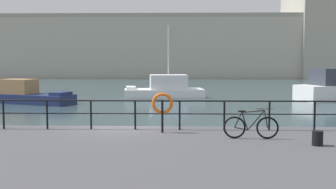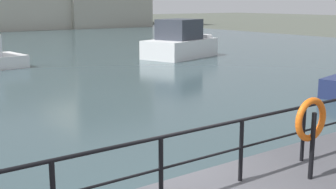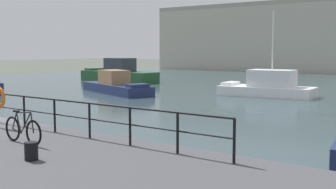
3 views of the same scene
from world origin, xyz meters
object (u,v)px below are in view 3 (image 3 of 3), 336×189
(moored_small_launch, at_px, (116,85))
(mooring_bollard, at_px, (31,151))
(moored_blue_motorboat, at_px, (268,86))
(moored_harbor_tender, at_px, (118,74))
(parked_bicycle, at_px, (23,130))

(moored_small_launch, height_order, mooring_bollard, moored_small_launch)
(moored_blue_motorboat, height_order, mooring_bollard, moored_blue_motorboat)
(moored_harbor_tender, bearing_deg, moored_blue_motorboat, 171.06)
(moored_harbor_tender, height_order, moored_blue_motorboat, moored_blue_motorboat)
(moored_harbor_tender, distance_m, parked_bicycle, 37.18)
(moored_blue_motorboat, relative_size, mooring_bollard, 16.72)
(mooring_bollard, bearing_deg, moored_harbor_tender, 130.60)
(moored_harbor_tender, relative_size, mooring_bollard, 22.98)
(moored_blue_motorboat, xyz_separation_m, mooring_bollard, (5.45, -25.16, 0.37))
(moored_harbor_tender, distance_m, moored_blue_motorboat, 20.51)
(moored_blue_motorboat, distance_m, mooring_bollard, 25.75)
(moored_harbor_tender, xyz_separation_m, mooring_bollard, (25.46, -29.70, 0.26))
(moored_blue_motorboat, xyz_separation_m, moored_small_launch, (-11.12, -5.09, -0.16))
(moored_harbor_tender, xyz_separation_m, moored_small_launch, (8.89, -9.63, -0.27))
(moored_blue_motorboat, relative_size, parked_bicycle, 4.15)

